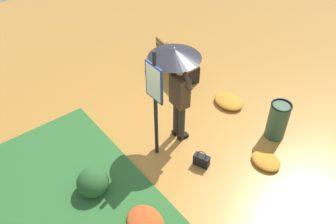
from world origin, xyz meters
TOP-DOWN VIEW (x-y plane):
  - ground_plane at (0.00, 0.00)m, footprint 18.00×18.00m
  - person_with_umbrella at (0.22, 0.08)m, footprint 0.96×0.96m
  - info_sign_post at (0.06, 0.69)m, footprint 0.44×0.07m
  - handbag at (-0.73, 0.23)m, footprint 0.33×0.24m
  - park_bench at (1.95, -1.32)m, footprint 1.40×0.53m
  - trash_bin at (-1.08, -1.49)m, footprint 0.42×0.42m
  - shrub_cluster at (0.03, 2.11)m, footprint 0.62×0.56m
  - leaf_pile_near_person at (0.23, -1.50)m, footprint 0.71×0.57m
  - leaf_pile_by_bench at (-1.46, -0.76)m, footprint 0.58×0.47m
  - leaf_pile_far_path at (-1.11, 1.80)m, footprint 0.70×0.56m

SIDE VIEW (x-z plane):
  - ground_plane at x=0.00m, z-range 0.00..0.00m
  - leaf_pile_by_bench at x=-1.46m, z-range 0.00..0.13m
  - leaf_pile_far_path at x=-1.11m, z-range 0.00..0.15m
  - leaf_pile_near_person at x=0.23m, z-range 0.00..0.16m
  - handbag at x=-0.73m, z-range -0.06..0.31m
  - shrub_cluster at x=0.03m, z-range -0.02..0.49m
  - park_bench at x=1.95m, z-range 0.03..0.78m
  - trash_bin at x=-1.08m, z-range 0.00..0.84m
  - info_sign_post at x=0.06m, z-range 0.29..2.59m
  - person_with_umbrella at x=0.22m, z-range 0.53..2.57m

